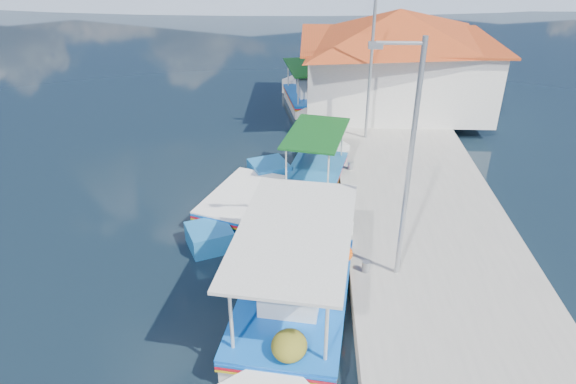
{
  "coord_description": "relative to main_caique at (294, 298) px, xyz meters",
  "views": [
    {
      "loc": [
        2.23,
        -8.98,
        8.82
      ],
      "look_at": [
        1.68,
        4.74,
        1.3
      ],
      "focal_mm": 32.64,
      "sensor_mm": 36.0,
      "label": 1
    }
  ],
  "objects": [
    {
      "name": "bollards",
      "position": [
        1.83,
        4.42,
        0.11
      ],
      "size": [
        0.2,
        17.2,
        0.3
      ],
      "color": "#A5A8AD",
      "rests_on": "quay"
    },
    {
      "name": "caique_far",
      "position": [
        0.22,
        15.31,
        -0.13
      ],
      "size": [
        2.69,
        6.28,
        2.24
      ],
      "rotation": [
        0.0,
        0.0,
        -0.2
      ],
      "color": "silver",
      "rests_on": "ground"
    },
    {
      "name": "lamp_post_far",
      "position": [
        2.54,
        10.17,
        3.31
      ],
      "size": [
        1.21,
        0.14,
        6.0
      ],
      "color": "#A5A8AD",
      "rests_on": "quay"
    },
    {
      "name": "lamp_post_near",
      "position": [
        2.54,
        1.17,
        3.31
      ],
      "size": [
        1.21,
        0.14,
        6.0
      ],
      "color": "#A5A8AD",
      "rests_on": "quay"
    },
    {
      "name": "caique_green_canopy",
      "position": [
        0.54,
        6.9,
        -0.2
      ],
      "size": [
        2.64,
        5.94,
        2.27
      ],
      "rotation": [
        0.0,
        0.0,
        0.21
      ],
      "color": "silver",
      "rests_on": "ground"
    },
    {
      "name": "quay",
      "position": [
        3.93,
        5.17,
        -0.29
      ],
      "size": [
        5.0,
        44.0,
        0.5
      ],
      "primitive_type": "cube",
      "color": "#9B9891",
      "rests_on": "ground"
    },
    {
      "name": "ground",
      "position": [
        -1.97,
        -0.83,
        -0.54
      ],
      "size": [
        160.0,
        160.0,
        0.0
      ],
      "primitive_type": "plane",
      "color": "black",
      "rests_on": "ground"
    },
    {
      "name": "caique_blue_hull",
      "position": [
        -1.86,
        4.93,
        -0.25
      ],
      "size": [
        3.08,
        5.68,
        1.07
      ],
      "rotation": [
        0.0,
        0.0,
        0.34
      ],
      "color": "#1C66A8",
      "rests_on": "ground"
    },
    {
      "name": "harbor_building",
      "position": [
        4.23,
        14.17,
        2.23
      ],
      "size": [
        10.49,
        10.49,
        4.4
      ],
      "color": "white",
      "rests_on": "quay"
    },
    {
      "name": "main_caique",
      "position": [
        0.0,
        0.0,
        0.0
      ],
      "size": [
        3.18,
        8.48,
        2.82
      ],
      "rotation": [
        0.0,
        0.0,
        0.13
      ],
      "color": "silver",
      "rests_on": "ground"
    }
  ]
}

